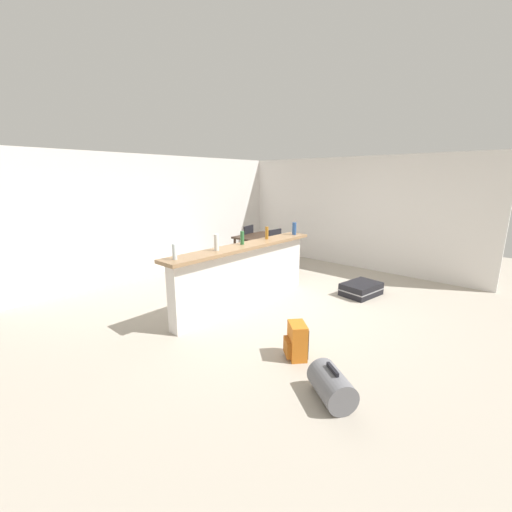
% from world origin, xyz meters
% --- Properties ---
extents(ground_plane, '(13.00, 13.00, 0.05)m').
position_xyz_m(ground_plane, '(0.00, 0.00, -0.03)').
color(ground_plane, '#ADA393').
extents(wall_back, '(6.60, 0.10, 2.50)m').
position_xyz_m(wall_back, '(0.00, 3.05, 1.25)').
color(wall_back, silver).
rests_on(wall_back, ground_plane).
extents(wall_right, '(0.10, 6.00, 2.50)m').
position_xyz_m(wall_right, '(3.05, 0.30, 1.25)').
color(wall_right, silver).
rests_on(wall_right, ground_plane).
extents(partition_half_wall, '(2.80, 0.20, 0.96)m').
position_xyz_m(partition_half_wall, '(-0.42, 0.32, 0.48)').
color(partition_half_wall, silver).
rests_on(partition_half_wall, ground_plane).
extents(bar_countertop, '(2.96, 0.40, 0.05)m').
position_xyz_m(bar_countertop, '(-0.42, 0.32, 0.98)').
color(bar_countertop, '#93704C').
rests_on(bar_countertop, partition_half_wall).
extents(bottle_clear, '(0.06, 0.06, 0.20)m').
position_xyz_m(bottle_clear, '(-1.71, 0.33, 1.11)').
color(bottle_clear, silver).
rests_on(bottle_clear, bar_countertop).
extents(bottle_white, '(0.07, 0.07, 0.24)m').
position_xyz_m(bottle_white, '(-1.00, 0.33, 1.13)').
color(bottle_white, silver).
rests_on(bottle_white, bar_countertop).
extents(bottle_green, '(0.06, 0.06, 0.21)m').
position_xyz_m(bottle_green, '(-0.43, 0.37, 1.11)').
color(bottle_green, '#2D6B38').
rests_on(bottle_green, bar_countertop).
extents(bottle_amber, '(0.06, 0.06, 0.21)m').
position_xyz_m(bottle_amber, '(0.18, 0.37, 1.11)').
color(bottle_amber, '#9E661E').
rests_on(bottle_amber, bar_countertop).
extents(bottle_blue, '(0.08, 0.08, 0.23)m').
position_xyz_m(bottle_blue, '(0.87, 0.28, 1.12)').
color(bottle_blue, '#284C89').
rests_on(bottle_blue, bar_countertop).
extents(dining_table, '(1.10, 0.80, 0.74)m').
position_xyz_m(dining_table, '(1.54, 1.69, 0.65)').
color(dining_table, '#332319').
rests_on(dining_table, ground_plane).
extents(dining_chair_near_partition, '(0.42, 0.42, 0.93)m').
position_xyz_m(dining_chair_near_partition, '(1.52, 1.15, 0.52)').
color(dining_chair_near_partition, black).
rests_on(dining_chair_near_partition, ground_plane).
extents(dining_chair_far_side, '(0.47, 0.47, 0.93)m').
position_xyz_m(dining_chair_far_side, '(1.56, 2.20, 0.52)').
color(dining_chair_far_side, black).
rests_on(dining_chair_far_side, ground_plane).
extents(suitcase_flat_black, '(0.87, 0.60, 0.22)m').
position_xyz_m(suitcase_flat_black, '(1.29, -0.90, 0.11)').
color(suitcase_flat_black, black).
rests_on(suitcase_flat_black, ground_plane).
extents(backpack_orange, '(0.34, 0.34, 0.42)m').
position_xyz_m(backpack_orange, '(-1.21, -1.23, 0.20)').
color(backpack_orange, orange).
rests_on(backpack_orange, ground_plane).
extents(duffel_bag_grey, '(0.52, 0.57, 0.34)m').
position_xyz_m(duffel_bag_grey, '(-1.61, -1.91, 0.15)').
color(duffel_bag_grey, slate).
rests_on(duffel_bag_grey, ground_plane).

